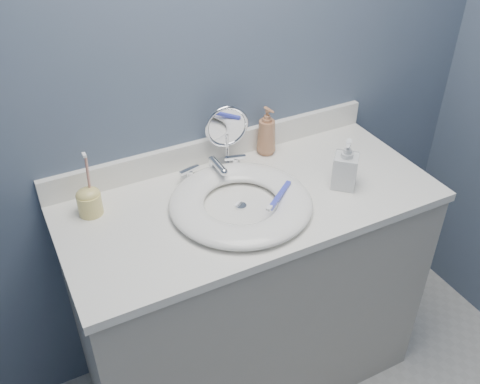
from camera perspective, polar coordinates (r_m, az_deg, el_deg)
back_wall at (r=1.78m, az=-3.03°, el=12.47°), size 2.20×0.02×2.40m
vanity_cabinet at (r=2.03m, az=0.97°, el=-11.05°), size 1.20×0.55×0.85m
countertop at (r=1.73m, az=1.11°, el=-1.03°), size 1.22×0.57×0.03m
backsplash at (r=1.89m, az=-2.62°, el=4.68°), size 1.22×0.02×0.09m
basin at (r=1.67m, az=0.09°, el=-1.11°), size 0.45×0.45×0.04m
drain at (r=1.68m, az=0.09°, el=-1.52°), size 0.04×0.04×0.01m
faucet at (r=1.81m, az=-2.76°, el=2.44°), size 0.25×0.13×0.07m
makeup_mirror at (r=1.82m, az=-1.42°, el=6.28°), size 0.15×0.09×0.23m
soap_bottle_amber at (r=1.91m, az=2.86°, el=6.53°), size 0.08×0.08×0.18m
soap_bottle_clear at (r=1.76m, az=11.24°, el=2.98°), size 0.11×0.11×0.17m
toothbrush_holder at (r=1.69m, az=-15.79°, el=-0.85°), size 0.08×0.08×0.22m
toothbrush_lying at (r=1.66m, az=4.18°, el=-0.46°), size 0.15×0.12×0.02m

